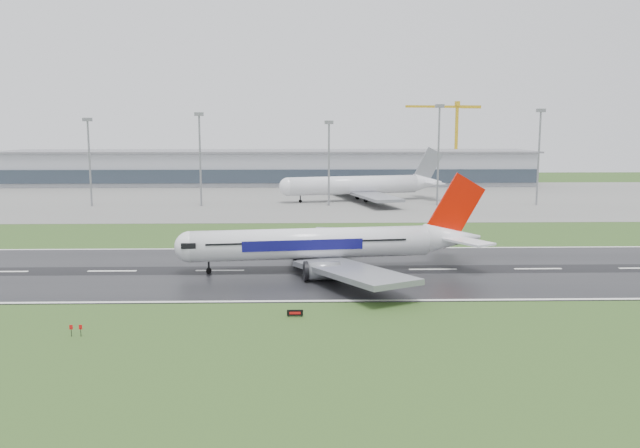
{
  "coord_description": "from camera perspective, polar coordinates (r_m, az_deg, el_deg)",
  "views": [
    {
      "loc": [
        15.82,
        -118.53,
        26.67
      ],
      "look_at": [
        19.02,
        12.0,
        7.0
      ],
      "focal_mm": 36.31,
      "sensor_mm": 36.0,
      "label": 1
    }
  ],
  "objects": [
    {
      "name": "ground",
      "position": [
        122.52,
        -8.81,
        -4.11
      ],
      "size": [
        520.0,
        520.0,
        0.0
      ],
      "primitive_type": "plane",
      "color": "#29481A",
      "rests_on": "ground"
    },
    {
      "name": "runway",
      "position": [
        122.51,
        -8.81,
        -4.09
      ],
      "size": [
        400.0,
        45.0,
        0.1
      ],
      "primitive_type": "cube",
      "color": "black",
      "rests_on": "ground"
    },
    {
      "name": "floodmast_4",
      "position": [
        223.43,
        10.38,
        5.81
      ],
      "size": [
        0.64,
        0.64,
        32.95
      ],
      "primitive_type": "cylinder",
      "color": "gray",
      "rests_on": "ground"
    },
    {
      "name": "floodmast_3",
      "position": [
        219.07,
        0.79,
        5.19
      ],
      "size": [
        0.64,
        0.64,
        27.52
      ],
      "primitive_type": "cylinder",
      "color": "gray",
      "rests_on": "ground"
    },
    {
      "name": "tower_crane",
      "position": [
        327.28,
        11.91,
        7.16
      ],
      "size": [
        38.95,
        10.9,
        39.37
      ],
      "primitive_type": null,
      "rotation": [
        0.0,
        0.0,
        0.22
      ],
      "color": "gold",
      "rests_on": "ground"
    },
    {
      "name": "runway_sign",
      "position": [
        92.45,
        -2.22,
        -7.87
      ],
      "size": [
        2.31,
        0.52,
        1.04
      ],
      "primitive_type": null,
      "rotation": [
        0.0,
        0.0,
        0.11
      ],
      "color": "black",
      "rests_on": "ground"
    },
    {
      "name": "floodmast_2",
      "position": [
        221.6,
        -10.51,
        5.43
      ],
      "size": [
        0.64,
        0.64,
        30.22
      ],
      "primitive_type": "cylinder",
      "color": "gray",
      "rests_on": "ground"
    },
    {
      "name": "floodmast_1",
      "position": [
        230.35,
        -19.63,
        4.97
      ],
      "size": [
        0.64,
        0.64,
        28.44
      ],
      "primitive_type": "cylinder",
      "color": "gray",
      "rests_on": "ground"
    },
    {
      "name": "main_airliner",
      "position": [
        120.45,
        1.14,
        -0.03
      ],
      "size": [
        64.55,
        62.16,
        17.11
      ],
      "primitive_type": null,
      "rotation": [
        0.0,
        0.0,
        0.13
      ],
      "color": "white",
      "rests_on": "runway"
    },
    {
      "name": "parked_airliner",
      "position": [
        234.4,
        3.56,
        4.3
      ],
      "size": [
        75.18,
        72.0,
        18.47
      ],
      "primitive_type": null,
      "rotation": [
        0.0,
        0.0,
        0.24
      ],
      "color": "silver",
      "rests_on": "apron"
    },
    {
      "name": "terminal",
      "position": [
        304.54,
        -4.39,
        4.93
      ],
      "size": [
        240.0,
        36.0,
        15.0
      ],
      "primitive_type": "cube",
      "color": "#94979F",
      "rests_on": "ground"
    },
    {
      "name": "apron",
      "position": [
        245.49,
        -5.09,
        2.31
      ],
      "size": [
        400.0,
        130.0,
        0.08
      ],
      "primitive_type": "cube",
      "color": "slate",
      "rests_on": "ground"
    },
    {
      "name": "floodmast_5",
      "position": [
        232.86,
        18.7,
        5.43
      ],
      "size": [
        0.64,
        0.64,
        31.51
      ],
      "primitive_type": "cylinder",
      "color": "gray",
      "rests_on": "ground"
    }
  ]
}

